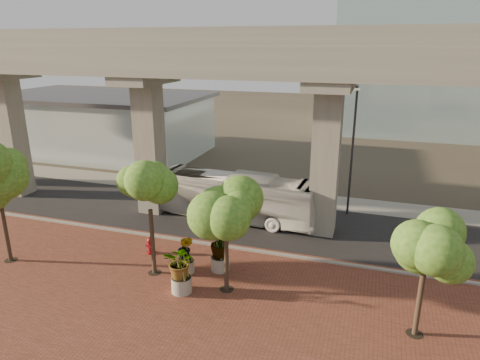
% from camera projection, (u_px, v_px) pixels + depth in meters
% --- Properties ---
extents(ground, '(160.00, 160.00, 0.00)m').
position_uv_depth(ground, '(223.00, 232.00, 27.35)').
color(ground, '#393329').
rests_on(ground, ground).
extents(brick_plaza, '(70.00, 13.00, 0.06)m').
position_uv_depth(brick_plaza, '(164.00, 300.00, 20.09)').
color(brick_plaza, brown).
rests_on(brick_plaza, ground).
extents(asphalt_road, '(90.00, 8.00, 0.04)m').
position_uv_depth(asphalt_road, '(233.00, 220.00, 29.15)').
color(asphalt_road, black).
rests_on(asphalt_road, ground).
extents(curb_strip, '(70.00, 0.25, 0.16)m').
position_uv_depth(curb_strip, '(211.00, 245.00, 25.51)').
color(curb_strip, gray).
rests_on(curb_strip, ground).
extents(far_sidewalk, '(90.00, 3.00, 0.06)m').
position_uv_depth(far_sidewalk, '(255.00, 194.00, 34.13)').
color(far_sidewalk, gray).
rests_on(far_sidewalk, ground).
extents(transit_viaduct, '(72.00, 5.60, 12.40)m').
position_uv_depth(transit_viaduct, '(232.00, 114.00, 26.93)').
color(transit_viaduct, gray).
rests_on(transit_viaduct, ground).
extents(station_pavilion, '(23.00, 13.00, 6.30)m').
position_uv_depth(station_pavilion, '(101.00, 123.00, 46.70)').
color(station_pavilion, silver).
rests_on(station_pavilion, ground).
extents(transit_bus, '(11.60, 3.49, 3.19)m').
position_uv_depth(transit_bus, '(236.00, 197.00, 28.97)').
color(transit_bus, silver).
rests_on(transit_bus, ground).
extents(fire_hydrant, '(0.51, 0.45, 1.01)m').
position_uv_depth(fire_hydrant, '(150.00, 245.00, 24.39)').
color(fire_hydrant, maroon).
rests_on(fire_hydrant, ground).
extents(planter_front, '(2.20, 2.20, 2.42)m').
position_uv_depth(planter_front, '(181.00, 264.00, 20.29)').
color(planter_front, gray).
rests_on(planter_front, ground).
extents(planter_right, '(2.38, 2.38, 2.54)m').
position_uv_depth(planter_right, '(220.00, 243.00, 22.26)').
color(planter_right, '#A09C91').
rests_on(planter_right, ground).
extents(planter_left, '(1.94, 1.94, 2.13)m').
position_uv_depth(planter_left, '(186.00, 250.00, 22.09)').
color(planter_left, '#9C9A8D').
rests_on(planter_left, ground).
extents(street_tree_near_west, '(3.61, 3.61, 6.26)m').
position_uv_depth(street_tree_near_west, '(149.00, 190.00, 21.04)').
color(street_tree_near_west, '#423326').
rests_on(street_tree_near_west, ground).
extents(street_tree_near_east, '(3.63, 3.63, 6.02)m').
position_uv_depth(street_tree_near_east, '(226.00, 207.00, 19.60)').
color(street_tree_near_east, '#423326').
rests_on(street_tree_near_east, ground).
extents(street_tree_far_east, '(3.26, 3.26, 5.52)m').
position_uv_depth(street_tree_far_east, '(427.00, 246.00, 16.50)').
color(street_tree_far_east, '#423326').
rests_on(street_tree_far_east, ground).
extents(streetlamp_west, '(0.45, 1.33, 9.15)m').
position_uv_depth(streetlamp_west, '(144.00, 123.00, 34.72)').
color(streetlamp_west, '#2A2A2E').
rests_on(streetlamp_west, ground).
extents(streetlamp_east, '(0.44, 1.30, 8.98)m').
position_uv_depth(streetlamp_east, '(353.00, 142.00, 28.46)').
color(streetlamp_east, '#2D2E33').
rests_on(streetlamp_east, ground).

